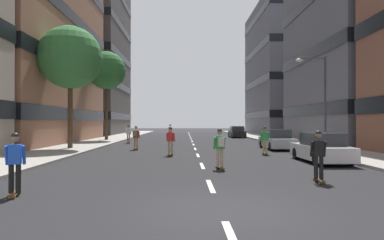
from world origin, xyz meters
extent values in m
plane|color=black|center=(0.00, 26.01, 0.00)|extent=(156.05, 156.05, 0.00)
cube|color=#9E9991|center=(-9.39, 29.26, 0.07)|extent=(4.00, 71.52, 0.14)
cube|color=#9E9991|center=(9.39, 29.26, 0.07)|extent=(4.00, 71.52, 0.14)
cube|color=silver|center=(0.00, -2.00, 0.00)|extent=(0.16, 2.20, 0.01)
cube|color=silver|center=(0.00, 3.00, 0.00)|extent=(0.16, 2.20, 0.01)
cube|color=silver|center=(0.00, 8.00, 0.00)|extent=(0.16, 2.20, 0.01)
cube|color=silver|center=(0.00, 13.00, 0.00)|extent=(0.16, 2.20, 0.01)
cube|color=silver|center=(0.00, 18.00, 0.00)|extent=(0.16, 2.20, 0.01)
cube|color=silver|center=(0.00, 23.00, 0.00)|extent=(0.16, 2.20, 0.01)
cube|color=silver|center=(0.00, 28.00, 0.00)|extent=(0.16, 2.20, 0.01)
cube|color=silver|center=(0.00, 33.00, 0.00)|extent=(0.16, 2.20, 0.01)
cube|color=silver|center=(0.00, 38.00, 0.00)|extent=(0.16, 2.20, 0.01)
cube|color=silver|center=(0.00, 43.00, 0.00)|extent=(0.16, 2.20, 0.01)
cube|color=silver|center=(0.00, 48.00, 0.00)|extent=(0.16, 2.20, 0.01)
cube|color=silver|center=(0.00, 53.00, 0.00)|extent=(0.16, 2.20, 0.01)
cube|color=silver|center=(0.00, 58.00, 0.00)|extent=(0.16, 2.20, 0.01)
cube|color=#9E6B51|center=(-18.24, 24.98, 11.57)|extent=(13.70, 22.01, 23.13)
cube|color=black|center=(-18.24, 24.98, 2.78)|extent=(13.82, 22.13, 1.10)
cube|color=black|center=(-18.24, 24.98, 7.40)|extent=(13.82, 22.13, 1.10)
cube|color=black|center=(-18.24, 24.98, 12.03)|extent=(13.82, 22.13, 1.10)
cube|color=#4C4744|center=(-18.24, 49.40, 17.55)|extent=(13.70, 17.96, 35.10)
cube|color=black|center=(-18.24, 49.40, 3.01)|extent=(13.82, 18.08, 1.10)
cube|color=black|center=(-18.24, 49.40, 8.02)|extent=(13.82, 18.08, 1.10)
cube|color=black|center=(-18.24, 49.40, 13.04)|extent=(13.82, 18.08, 1.10)
cube|color=black|center=(-18.24, 49.40, 18.05)|extent=(13.82, 18.08, 1.10)
cube|color=slate|center=(18.24, 24.98, 13.49)|extent=(13.70, 16.19, 26.98)
cube|color=black|center=(18.24, 24.98, 3.24)|extent=(13.82, 16.31, 1.10)
cube|color=black|center=(18.24, 24.98, 8.63)|extent=(13.82, 16.31, 1.10)
cube|color=black|center=(18.24, 24.98, 14.03)|extent=(13.82, 16.31, 1.10)
cube|color=slate|center=(18.24, 49.40, 10.93)|extent=(13.70, 19.27, 21.86)
cube|color=black|center=(18.24, 49.40, 3.28)|extent=(13.82, 19.39, 1.10)
cube|color=black|center=(18.24, 49.40, 8.74)|extent=(13.82, 19.39, 1.10)
cube|color=black|center=(18.24, 49.40, 14.21)|extent=(13.82, 19.39, 1.10)
cube|color=black|center=(18.24, 49.40, 19.67)|extent=(13.82, 19.39, 1.10)
cube|color=#B2B7BF|center=(6.19, 17.51, 0.53)|extent=(1.80, 4.40, 0.70)
cube|color=#2D3338|center=(6.19, 17.36, 1.20)|extent=(1.60, 2.10, 0.64)
cylinder|color=black|center=(5.39, 18.96, 0.32)|extent=(0.22, 0.64, 0.64)
cylinder|color=black|center=(6.99, 18.96, 0.32)|extent=(0.22, 0.64, 0.64)
cylinder|color=black|center=(5.39, 16.06, 0.32)|extent=(0.22, 0.64, 0.64)
cylinder|color=black|center=(6.99, 16.06, 0.32)|extent=(0.22, 0.64, 0.64)
cube|color=black|center=(6.19, 36.76, 0.53)|extent=(1.80, 4.40, 0.70)
cube|color=#2D3338|center=(6.19, 36.61, 1.20)|extent=(1.60, 2.10, 0.64)
cylinder|color=black|center=(5.39, 38.21, 0.32)|extent=(0.22, 0.64, 0.64)
cylinder|color=black|center=(6.99, 38.21, 0.32)|extent=(0.22, 0.64, 0.64)
cylinder|color=black|center=(5.39, 35.31, 0.32)|extent=(0.22, 0.64, 0.64)
cylinder|color=black|center=(6.99, 35.31, 0.32)|extent=(0.22, 0.64, 0.64)
cube|color=silver|center=(6.19, 9.23, 0.53)|extent=(1.80, 4.40, 0.70)
cube|color=#2D3338|center=(6.19, 9.08, 1.20)|extent=(1.60, 2.10, 0.64)
cylinder|color=black|center=(5.39, 10.68, 0.32)|extent=(0.22, 0.64, 0.64)
cylinder|color=black|center=(6.99, 10.68, 0.32)|extent=(0.22, 0.64, 0.64)
cylinder|color=black|center=(5.39, 7.78, 0.32)|extent=(0.22, 0.64, 0.64)
cylinder|color=black|center=(6.99, 7.78, 0.32)|extent=(0.22, 0.64, 0.64)
cylinder|color=#4C3823|center=(-9.39, 17.45, 2.70)|extent=(0.36, 0.36, 5.13)
sphere|color=#387A3D|center=(-9.39, 17.45, 6.91)|extent=(4.70, 4.70, 4.70)
cylinder|color=#4C3823|center=(-9.39, 29.18, 3.22)|extent=(0.36, 0.36, 6.15)
sphere|color=#2D6B33|center=(-9.39, 29.18, 7.75)|extent=(4.15, 4.15, 4.15)
cylinder|color=#3F3F44|center=(8.99, 15.29, 3.39)|extent=(0.16, 0.16, 6.50)
cylinder|color=#3F3F44|center=(8.09, 15.29, 6.54)|extent=(1.80, 0.10, 0.10)
ellipsoid|color=silver|center=(7.19, 15.29, 6.39)|extent=(0.50, 0.30, 0.24)
cube|color=brown|center=(-6.26, 24.90, 0.08)|extent=(0.38, 0.92, 0.02)
cylinder|color=#D8BF4C|center=(-6.33, 25.21, 0.04)|extent=(0.19, 0.11, 0.07)
cylinder|color=#D8BF4C|center=(-6.19, 24.59, 0.04)|extent=(0.19, 0.11, 0.07)
cylinder|color=tan|center=(-6.35, 24.88, 0.49)|extent=(0.17, 0.17, 0.80)
cylinder|color=tan|center=(-6.17, 24.92, 0.49)|extent=(0.17, 0.17, 0.80)
cube|color=white|center=(-6.26, 24.90, 1.17)|extent=(0.35, 0.26, 0.55)
cylinder|color=white|center=(-6.49, 24.90, 1.14)|extent=(0.14, 0.24, 0.55)
cylinder|color=white|center=(-6.06, 25.00, 1.14)|extent=(0.14, 0.24, 0.55)
sphere|color=#997051|center=(-6.26, 24.92, 1.62)|extent=(0.22, 0.22, 0.22)
sphere|color=black|center=(-6.26, 24.92, 1.67)|extent=(0.21, 0.21, 0.21)
cube|color=brown|center=(-5.58, 1.62, 0.08)|extent=(0.41, 0.92, 0.02)
cylinder|color=#D8BF4C|center=(-5.66, 1.93, 0.04)|extent=(0.19, 0.11, 0.07)
cylinder|color=#D8BF4C|center=(-5.51, 1.31, 0.04)|extent=(0.19, 0.11, 0.07)
cylinder|color=black|center=(-5.67, 1.60, 0.49)|extent=(0.17, 0.17, 0.80)
cylinder|color=black|center=(-5.50, 1.64, 0.49)|extent=(0.17, 0.17, 0.80)
cube|color=blue|center=(-5.58, 1.62, 1.17)|extent=(0.36, 0.27, 0.55)
cylinder|color=blue|center=(-5.81, 1.61, 1.14)|extent=(0.14, 0.24, 0.55)
cylinder|color=blue|center=(-5.38, 1.72, 1.14)|extent=(0.14, 0.24, 0.55)
sphere|color=#997051|center=(-5.59, 1.64, 1.62)|extent=(0.22, 0.22, 0.22)
sphere|color=black|center=(-5.59, 1.64, 1.67)|extent=(0.21, 0.21, 0.21)
cube|color=brown|center=(-4.45, 17.28, 0.08)|extent=(0.31, 0.92, 0.02)
cylinder|color=#D8BF4C|center=(-4.42, 17.60, 0.04)|extent=(0.19, 0.09, 0.07)
cylinder|color=#D8BF4C|center=(-4.49, 16.96, 0.04)|extent=(0.19, 0.09, 0.07)
cylinder|color=tan|center=(-4.54, 17.29, 0.49)|extent=(0.16, 0.16, 0.80)
cylinder|color=tan|center=(-4.37, 17.27, 0.49)|extent=(0.16, 0.16, 0.80)
cube|color=red|center=(-4.45, 17.28, 1.17)|extent=(0.34, 0.24, 0.55)
cylinder|color=red|center=(-4.67, 17.36, 1.14)|extent=(0.12, 0.24, 0.55)
cylinder|color=red|center=(-4.23, 17.30, 1.14)|extent=(0.12, 0.24, 0.55)
sphere|color=beige|center=(-4.45, 17.30, 1.62)|extent=(0.22, 0.22, 0.22)
sphere|color=black|center=(-4.45, 17.30, 1.67)|extent=(0.21, 0.21, 0.21)
cube|color=#4C8C4C|center=(-4.48, 17.10, 1.20)|extent=(0.28, 0.19, 0.40)
cube|color=brown|center=(0.72, 6.92, 0.08)|extent=(0.39, 0.92, 0.02)
cylinder|color=#D8BF4C|center=(0.65, 7.23, 0.04)|extent=(0.19, 0.11, 0.07)
cylinder|color=#D8BF4C|center=(0.79, 6.60, 0.04)|extent=(0.19, 0.11, 0.07)
cylinder|color=tan|center=(0.63, 6.90, 0.49)|extent=(0.17, 0.17, 0.80)
cylinder|color=tan|center=(0.81, 6.94, 0.49)|extent=(0.17, 0.17, 0.80)
cube|color=green|center=(0.72, 6.92, 1.17)|extent=(0.36, 0.26, 0.55)
cylinder|color=green|center=(0.49, 6.92, 1.14)|extent=(0.14, 0.24, 0.55)
cylinder|color=green|center=(0.92, 7.01, 1.14)|extent=(0.14, 0.24, 0.55)
sphere|color=#997051|center=(0.72, 6.94, 1.62)|extent=(0.22, 0.22, 0.22)
sphere|color=black|center=(0.72, 6.94, 1.67)|extent=(0.21, 0.21, 0.21)
cube|color=beige|center=(0.76, 6.74, 1.20)|extent=(0.29, 0.21, 0.40)
cube|color=brown|center=(-1.70, 12.75, 0.08)|extent=(0.39, 0.92, 0.02)
cylinder|color=#D8BF4C|center=(-1.63, 13.06, 0.04)|extent=(0.19, 0.11, 0.07)
cylinder|color=#D8BF4C|center=(-1.77, 12.43, 0.04)|extent=(0.19, 0.11, 0.07)
cylinder|color=tan|center=(-1.78, 12.77, 0.49)|extent=(0.17, 0.17, 0.80)
cylinder|color=tan|center=(-1.61, 12.73, 0.49)|extent=(0.17, 0.17, 0.80)
cube|color=red|center=(-1.70, 12.75, 1.17)|extent=(0.36, 0.27, 0.55)
cylinder|color=red|center=(-1.90, 12.84, 1.14)|extent=(0.14, 0.24, 0.55)
cylinder|color=red|center=(-1.47, 12.75, 1.14)|extent=(0.14, 0.24, 0.55)
sphere|color=#997051|center=(-1.69, 12.77, 1.62)|extent=(0.22, 0.22, 0.22)
sphere|color=black|center=(-1.69, 12.77, 1.67)|extent=(0.21, 0.21, 0.21)
cube|color=brown|center=(-2.60, 34.11, 0.08)|extent=(0.34, 0.92, 0.02)
cylinder|color=#D8BF4C|center=(-2.55, 34.43, 0.04)|extent=(0.19, 0.10, 0.07)
cylinder|color=#D8BF4C|center=(-2.65, 33.80, 0.04)|extent=(0.19, 0.10, 0.07)
cylinder|color=#2D334C|center=(-2.69, 34.13, 0.49)|extent=(0.16, 0.16, 0.80)
cylinder|color=#2D334C|center=(-2.51, 34.10, 0.49)|extent=(0.16, 0.16, 0.80)
cube|color=white|center=(-2.60, 34.11, 1.17)|extent=(0.35, 0.25, 0.55)
cylinder|color=white|center=(-2.81, 34.20, 1.14)|extent=(0.13, 0.24, 0.55)
cylinder|color=white|center=(-2.38, 34.13, 1.14)|extent=(0.13, 0.24, 0.55)
sphere|color=#997051|center=(-2.60, 34.13, 1.62)|extent=(0.22, 0.22, 0.22)
sphere|color=black|center=(-2.60, 34.13, 1.67)|extent=(0.21, 0.21, 0.21)
cube|color=brown|center=(3.78, 3.60, 0.08)|extent=(0.28, 0.91, 0.02)
cylinder|color=#D8BF4C|center=(3.81, 3.91, 0.04)|extent=(0.19, 0.09, 0.07)
cylinder|color=#D8BF4C|center=(3.76, 3.28, 0.04)|extent=(0.19, 0.09, 0.07)
cylinder|color=black|center=(3.69, 3.60, 0.49)|extent=(0.15, 0.15, 0.80)
cylinder|color=black|center=(3.87, 3.59, 0.49)|extent=(0.15, 0.15, 0.80)
cube|color=black|center=(3.78, 3.60, 1.17)|extent=(0.34, 0.23, 0.55)
cylinder|color=black|center=(3.57, 3.66, 1.14)|extent=(0.11, 0.24, 0.55)
cylinder|color=black|center=(4.01, 3.62, 1.14)|extent=(0.11, 0.24, 0.55)
sphere|color=#997051|center=(3.79, 3.61, 1.62)|extent=(0.22, 0.22, 0.22)
sphere|color=black|center=(3.79, 3.61, 1.67)|extent=(0.21, 0.21, 0.21)
cube|color=brown|center=(4.29, 13.35, 0.08)|extent=(0.20, 0.90, 0.02)
cylinder|color=#D8BF4C|center=(4.29, 13.67, 0.04)|extent=(0.18, 0.07, 0.07)
cylinder|color=#D8BF4C|center=(4.29, 13.03, 0.04)|extent=(0.18, 0.07, 0.07)
cylinder|color=tan|center=(4.20, 13.35, 0.49)|extent=(0.14, 0.14, 0.80)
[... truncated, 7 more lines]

